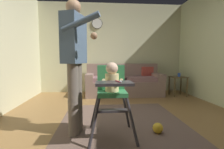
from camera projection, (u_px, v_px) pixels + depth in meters
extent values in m
cube|color=olive|center=(127.00, 130.00, 2.50)|extent=(5.86, 7.05, 0.10)
cube|color=beige|center=(112.00, 48.00, 5.10)|extent=(5.06, 0.06, 2.65)
cube|color=brown|center=(126.00, 133.00, 2.25)|extent=(1.93, 2.87, 0.01)
cube|color=gray|center=(124.00, 88.00, 4.65)|extent=(2.06, 0.84, 0.40)
cube|color=gray|center=(122.00, 71.00, 4.94)|extent=(2.06, 0.22, 0.46)
cube|color=gray|center=(90.00, 77.00, 4.55)|extent=(0.20, 0.84, 0.20)
cube|color=gray|center=(157.00, 77.00, 4.70)|extent=(0.20, 0.84, 0.20)
cube|color=#8C6568|center=(108.00, 79.00, 4.54)|extent=(0.81, 0.60, 0.11)
cube|color=#8C6568|center=(140.00, 79.00, 4.62)|extent=(0.81, 0.60, 0.11)
cube|color=#B24238|center=(148.00, 73.00, 4.88)|extent=(0.35, 0.17, 0.34)
cylinder|color=#312D33|center=(94.00, 123.00, 1.90)|extent=(0.17, 0.17, 0.56)
cylinder|color=#312D33|center=(132.00, 122.00, 1.94)|extent=(0.17, 0.17, 0.56)
cylinder|color=#312D33|center=(95.00, 111.00, 2.34)|extent=(0.17, 0.17, 0.56)
cylinder|color=#312D33|center=(126.00, 110.00, 2.38)|extent=(0.17, 0.17, 0.56)
cube|color=#33824C|center=(112.00, 93.00, 2.11)|extent=(0.36, 0.36, 0.05)
cube|color=#33824C|center=(111.00, 77.00, 2.24)|extent=(0.36, 0.07, 0.32)
cube|color=#312D33|center=(114.00, 83.00, 1.81)|extent=(0.40, 0.26, 0.03)
cube|color=#312D33|center=(113.00, 111.00, 2.02)|extent=(0.40, 0.10, 0.02)
cylinder|color=#DAC687|center=(112.00, 83.00, 2.08)|extent=(0.17, 0.17, 0.22)
sphere|color=beige|center=(112.00, 68.00, 2.05)|extent=(0.15, 0.15, 0.15)
cylinder|color=#DAC687|center=(104.00, 82.00, 2.03)|extent=(0.04, 0.14, 0.10)
cylinder|color=#DAC687|center=(121.00, 82.00, 2.05)|extent=(0.04, 0.14, 0.10)
cylinder|color=#CC384C|center=(118.00, 81.00, 1.81)|extent=(0.05, 0.13, 0.01)
cube|color=white|center=(121.00, 81.00, 1.76)|extent=(0.02, 0.03, 0.02)
cylinder|color=#645A50|center=(73.00, 100.00, 2.17)|extent=(0.14, 0.14, 0.94)
cylinder|color=#645A50|center=(77.00, 98.00, 2.28)|extent=(0.14, 0.14, 0.94)
cube|color=#465A71|center=(74.00, 39.00, 2.15)|extent=(0.31, 0.44, 0.62)
sphere|color=#997051|center=(73.00, 7.00, 2.11)|extent=(0.19, 0.19, 0.19)
cylinder|color=#465A71|center=(81.00, 22.00, 1.93)|extent=(0.48, 0.21, 0.23)
sphere|color=#997051|center=(94.00, 36.00, 1.91)|extent=(0.08, 0.08, 0.08)
cylinder|color=#465A71|center=(81.00, 41.00, 2.39)|extent=(0.07, 0.07, 0.56)
sphere|color=gold|center=(158.00, 128.00, 2.26)|extent=(0.14, 0.14, 0.14)
cube|color=brown|center=(178.00, 77.00, 4.53)|extent=(0.40, 0.40, 0.02)
cylinder|color=brown|center=(175.00, 88.00, 4.37)|extent=(0.04, 0.04, 0.50)
cylinder|color=brown|center=(187.00, 88.00, 4.40)|extent=(0.04, 0.04, 0.50)
cylinder|color=brown|center=(169.00, 86.00, 4.71)|extent=(0.04, 0.04, 0.50)
cylinder|color=brown|center=(181.00, 85.00, 4.74)|extent=(0.04, 0.04, 0.50)
cylinder|color=#284CB7|center=(179.00, 75.00, 4.52)|extent=(0.07, 0.07, 0.10)
cylinder|color=white|center=(97.00, 23.00, 4.95)|extent=(0.29, 0.03, 0.29)
cylinder|color=black|center=(97.00, 24.00, 4.96)|extent=(0.31, 0.02, 0.31)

